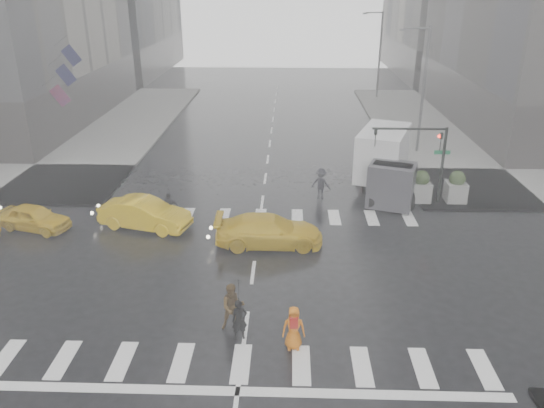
{
  "coord_description": "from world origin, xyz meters",
  "views": [
    {
      "loc": [
        1.49,
        -20.14,
        11.72
      ],
      "look_at": [
        0.76,
        2.0,
        2.41
      ],
      "focal_mm": 35.0,
      "sensor_mm": 36.0,
      "label": 1
    }
  ],
  "objects_px": {
    "pedestrian_brown": "(233,306)",
    "box_truck": "(385,161)",
    "pedestrian_orange": "(294,328)",
    "traffic_signal_pole": "(426,150)",
    "taxi_front": "(34,218)",
    "taxi_mid": "(145,214)"
  },
  "relations": [
    {
      "from": "traffic_signal_pole",
      "to": "taxi_front",
      "type": "bearing_deg",
      "value": -168.99
    },
    {
      "from": "box_truck",
      "to": "taxi_front",
      "type": "bearing_deg",
      "value": -143.08
    },
    {
      "from": "pedestrian_brown",
      "to": "pedestrian_orange",
      "type": "relative_size",
      "value": 1.11
    },
    {
      "from": "taxi_front",
      "to": "traffic_signal_pole",
      "type": "bearing_deg",
      "value": -62.9
    },
    {
      "from": "pedestrian_brown",
      "to": "box_truck",
      "type": "distance_m",
      "value": 15.97
    },
    {
      "from": "traffic_signal_pole",
      "to": "pedestrian_brown",
      "type": "distance_m",
      "value": 15.46
    },
    {
      "from": "pedestrian_orange",
      "to": "box_truck",
      "type": "relative_size",
      "value": 0.24
    },
    {
      "from": "pedestrian_orange",
      "to": "box_truck",
      "type": "distance_m",
      "value": 16.07
    },
    {
      "from": "taxi_mid",
      "to": "box_truck",
      "type": "height_order",
      "value": "box_truck"
    },
    {
      "from": "pedestrian_orange",
      "to": "taxi_front",
      "type": "bearing_deg",
      "value": 142.01
    },
    {
      "from": "pedestrian_orange",
      "to": "pedestrian_brown",
      "type": "bearing_deg",
      "value": 150.21
    },
    {
      "from": "taxi_mid",
      "to": "box_truck",
      "type": "xyz_separation_m",
      "value": [
        13.03,
        5.58,
        1.14
      ]
    },
    {
      "from": "pedestrian_brown",
      "to": "box_truck",
      "type": "relative_size",
      "value": 0.27
    },
    {
      "from": "box_truck",
      "to": "pedestrian_brown",
      "type": "bearing_deg",
      "value": -99.49
    },
    {
      "from": "traffic_signal_pole",
      "to": "taxi_mid",
      "type": "relative_size",
      "value": 0.96
    },
    {
      "from": "pedestrian_brown",
      "to": "pedestrian_orange",
      "type": "distance_m",
      "value": 2.45
    },
    {
      "from": "pedestrian_orange",
      "to": "taxi_front",
      "type": "distance_m",
      "value": 16.02
    },
    {
      "from": "traffic_signal_pole",
      "to": "pedestrian_brown",
      "type": "relative_size",
      "value": 2.5
    },
    {
      "from": "traffic_signal_pole",
      "to": "taxi_front",
      "type": "relative_size",
      "value": 1.19
    },
    {
      "from": "taxi_front",
      "to": "taxi_mid",
      "type": "distance_m",
      "value": 5.63
    },
    {
      "from": "pedestrian_brown",
      "to": "box_truck",
      "type": "bearing_deg",
      "value": 47.37
    },
    {
      "from": "taxi_front",
      "to": "box_truck",
      "type": "bearing_deg",
      "value": -56.2
    }
  ]
}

